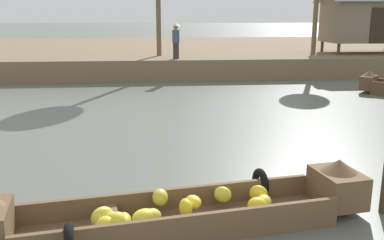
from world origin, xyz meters
name	(u,v)px	position (x,y,z in m)	size (l,w,h in m)	color
ground_plane	(179,134)	(0.00, 10.00, 0.00)	(300.00, 300.00, 0.00)	#596056
riverbank_strip	(162,53)	(0.00, 28.88, 0.50)	(160.00, 20.00, 0.99)	#756047
banana_boat	(178,211)	(-0.32, 4.89, 0.29)	(5.82, 2.19, 0.84)	brown
stilt_house_mid_left	(366,19)	(10.83, 21.96, 2.77)	(4.88, 3.12, 3.46)	#4C3826
vendor_person	(176,39)	(0.45, 19.62, 1.92)	(0.44, 0.44, 1.66)	#332D28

